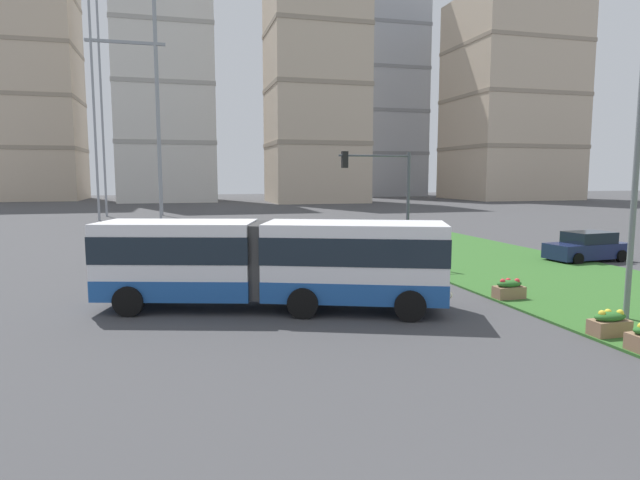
{
  "coord_description": "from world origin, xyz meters",
  "views": [
    {
      "loc": [
        -4.58,
        -3.02,
        4.57
      ],
      "look_at": [
        0.46,
        15.9,
        2.2
      ],
      "focal_mm": 30.03,
      "sensor_mm": 36.0,
      "label": 1
    }
  ],
  "objects_px": {
    "car_navy_sedan": "(587,247)",
    "apartment_tower_west": "(29,50)",
    "apartment_tower_eastcentre": "(381,74)",
    "streetlight_median": "(638,143)",
    "flower_planter_3": "(610,323)",
    "apartment_tower_east": "(511,100)",
    "traffic_light_far_right": "(385,188)",
    "flower_planter_4": "(509,289)",
    "articulated_bus": "(271,261)",
    "apartment_tower_westcentre": "(164,62)",
    "car_silver_hatch": "(149,252)",
    "apartment_tower_centre": "(316,90)"
  },
  "relations": [
    {
      "from": "streetlight_median",
      "to": "flower_planter_3",
      "type": "bearing_deg",
      "value": -144.85
    },
    {
      "from": "articulated_bus",
      "to": "apartment_tower_eastcentre",
      "type": "height_order",
      "value": "apartment_tower_eastcentre"
    },
    {
      "from": "car_navy_sedan",
      "to": "apartment_tower_west",
      "type": "xyz_separation_m",
      "value": [
        -46.53,
        87.31,
        26.48
      ]
    },
    {
      "from": "articulated_bus",
      "to": "apartment_tower_eastcentre",
      "type": "bearing_deg",
      "value": 66.77
    },
    {
      "from": "articulated_bus",
      "to": "car_navy_sedan",
      "type": "distance_m",
      "value": 19.03
    },
    {
      "from": "car_silver_hatch",
      "to": "apartment_tower_east",
      "type": "relative_size",
      "value": 0.12
    },
    {
      "from": "car_silver_hatch",
      "to": "traffic_light_far_right",
      "type": "distance_m",
      "value": 12.23
    },
    {
      "from": "apartment_tower_centre",
      "to": "apartment_tower_east",
      "type": "relative_size",
      "value": 1.0
    },
    {
      "from": "articulated_bus",
      "to": "flower_planter_4",
      "type": "distance_m",
      "value": 8.78
    },
    {
      "from": "apartment_tower_west",
      "to": "car_silver_hatch",
      "type": "bearing_deg",
      "value": -73.96
    },
    {
      "from": "articulated_bus",
      "to": "streetlight_median",
      "type": "relative_size",
      "value": 1.17
    },
    {
      "from": "car_navy_sedan",
      "to": "apartment_tower_centre",
      "type": "height_order",
      "value": "apartment_tower_centre"
    },
    {
      "from": "car_navy_sedan",
      "to": "apartment_tower_east",
      "type": "height_order",
      "value": "apartment_tower_east"
    },
    {
      "from": "articulated_bus",
      "to": "apartment_tower_centre",
      "type": "relative_size",
      "value": 0.32
    },
    {
      "from": "car_navy_sedan",
      "to": "apartment_tower_west",
      "type": "bearing_deg",
      "value": 118.06
    },
    {
      "from": "flower_planter_3",
      "to": "apartment_tower_east",
      "type": "distance_m",
      "value": 97.47
    },
    {
      "from": "traffic_light_far_right",
      "to": "streetlight_median",
      "type": "distance_m",
      "value": 12.23
    },
    {
      "from": "apartment_tower_westcentre",
      "to": "apartment_tower_east",
      "type": "bearing_deg",
      "value": -6.34
    },
    {
      "from": "flower_planter_3",
      "to": "apartment_tower_west",
      "type": "distance_m",
      "value": 109.02
    },
    {
      "from": "car_navy_sedan",
      "to": "streetlight_median",
      "type": "xyz_separation_m",
      "value": [
        -7.54,
        -10.3,
        4.78
      ]
    },
    {
      "from": "flower_planter_3",
      "to": "apartment_tower_westcentre",
      "type": "distance_m",
      "value": 92.02
    },
    {
      "from": "flower_planter_3",
      "to": "apartment_tower_west",
      "type": "height_order",
      "value": "apartment_tower_west"
    },
    {
      "from": "car_silver_hatch",
      "to": "apartment_tower_east",
      "type": "height_order",
      "value": "apartment_tower_east"
    },
    {
      "from": "car_navy_sedan",
      "to": "apartment_tower_east",
      "type": "relative_size",
      "value": 0.12
    },
    {
      "from": "traffic_light_far_right",
      "to": "apartment_tower_east",
      "type": "height_order",
      "value": "apartment_tower_east"
    },
    {
      "from": "flower_planter_3",
      "to": "streetlight_median",
      "type": "distance_m",
      "value": 5.61
    },
    {
      "from": "apartment_tower_west",
      "to": "streetlight_median",
      "type": "bearing_deg",
      "value": -68.22
    },
    {
      "from": "apartment_tower_westcentre",
      "to": "traffic_light_far_right",
      "type": "bearing_deg",
      "value": -81.24
    },
    {
      "from": "flower_planter_4",
      "to": "flower_planter_3",
      "type": "bearing_deg",
      "value": -90.0
    },
    {
      "from": "apartment_tower_eastcentre",
      "to": "apartment_tower_east",
      "type": "relative_size",
      "value": 1.43
    },
    {
      "from": "apartment_tower_westcentre",
      "to": "car_silver_hatch",
      "type": "bearing_deg",
      "value": -89.95
    },
    {
      "from": "apartment_tower_west",
      "to": "apartment_tower_east",
      "type": "bearing_deg",
      "value": -11.64
    },
    {
      "from": "car_silver_hatch",
      "to": "traffic_light_far_right",
      "type": "xyz_separation_m",
      "value": [
        11.49,
        -2.67,
        3.21
      ]
    },
    {
      "from": "apartment_tower_eastcentre",
      "to": "car_navy_sedan",
      "type": "bearing_deg",
      "value": -104.56
    },
    {
      "from": "streetlight_median",
      "to": "car_navy_sedan",
      "type": "bearing_deg",
      "value": 53.81
    },
    {
      "from": "apartment_tower_west",
      "to": "apartment_tower_eastcentre",
      "type": "distance_m",
      "value": 70.53
    },
    {
      "from": "apartment_tower_east",
      "to": "apartment_tower_centre",
      "type": "bearing_deg",
      "value": -176.14
    },
    {
      "from": "traffic_light_far_right",
      "to": "apartment_tower_west",
      "type": "distance_m",
      "value": 95.9
    },
    {
      "from": "apartment_tower_westcentre",
      "to": "apartment_tower_centre",
      "type": "bearing_deg",
      "value": -21.74
    },
    {
      "from": "traffic_light_far_right",
      "to": "apartment_tower_eastcentre",
      "type": "relative_size",
      "value": 0.11
    },
    {
      "from": "articulated_bus",
      "to": "apartment_tower_eastcentre",
      "type": "xyz_separation_m",
      "value": [
        41.93,
        97.68,
        25.54
      ]
    },
    {
      "from": "apartment_tower_east",
      "to": "traffic_light_far_right",
      "type": "bearing_deg",
      "value": -128.02
    },
    {
      "from": "flower_planter_3",
      "to": "flower_planter_4",
      "type": "bearing_deg",
      "value": 90.0
    },
    {
      "from": "flower_planter_4",
      "to": "apartment_tower_east",
      "type": "xyz_separation_m",
      "value": [
        51.37,
        75.97,
        18.58
      ]
    },
    {
      "from": "apartment_tower_westcentre",
      "to": "flower_planter_3",
      "type": "bearing_deg",
      "value": -81.46
    },
    {
      "from": "flower_planter_4",
      "to": "car_navy_sedan",
      "type": "bearing_deg",
      "value": 36.12
    },
    {
      "from": "flower_planter_4",
      "to": "car_silver_hatch",
      "type": "bearing_deg",
      "value": 140.44
    },
    {
      "from": "apartment_tower_eastcentre",
      "to": "apartment_tower_east",
      "type": "bearing_deg",
      "value": -51.5
    },
    {
      "from": "flower_planter_3",
      "to": "articulated_bus",
      "type": "bearing_deg",
      "value": 146.3
    },
    {
      "from": "articulated_bus",
      "to": "traffic_light_far_right",
      "type": "height_order",
      "value": "traffic_light_far_right"
    }
  ]
}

